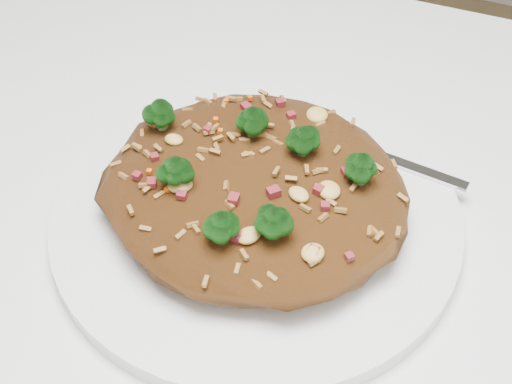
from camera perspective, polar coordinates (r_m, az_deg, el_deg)
plate at (r=0.49m, az=0.00°, el=-1.80°), size 0.28×0.28×0.01m
fried_rice at (r=0.46m, az=-0.02°, el=0.97°), size 0.20×0.19×0.06m
fork at (r=0.52m, az=9.07°, el=3.17°), size 0.16×0.04×0.00m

